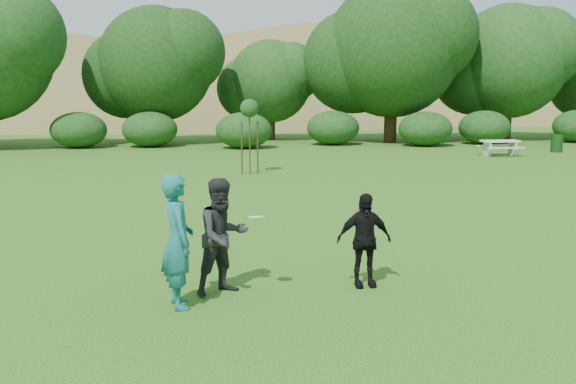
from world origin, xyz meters
The scene contains 10 objects.
ground centered at (0.00, 0.00, 0.00)m, with size 120.00×120.00×0.00m, color #19470C.
player_teal centered at (-2.17, -0.61, 1.00)m, with size 0.73×0.48×1.99m, color #166265.
player_grey centered at (-1.48, -0.07, 0.92)m, with size 0.89×0.69×1.83m, color black.
player_black centered at (0.80, -0.04, 0.77)m, with size 0.90×0.38×1.54m, color black.
trash_can_near centered at (16.61, 20.69, 0.45)m, with size 0.60×0.60×0.90m, color #153A15.
frisbee centered at (-0.97, -0.27, 1.25)m, with size 0.27×0.27×0.07m.
sapling centered at (0.20, 14.35, 2.42)m, with size 0.70×0.70×2.85m.
picnic_table centered at (12.83, 19.35, 0.52)m, with size 1.80×1.48×0.76m.
hillside centered at (-0.56, 68.45, -11.97)m, with size 150.00×72.00×52.00m.
tree_row centered at (3.23, 28.68, 4.87)m, with size 53.92×10.38×9.62m.
Camera 1 is at (-1.90, -9.89, 3.18)m, focal length 40.00 mm.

